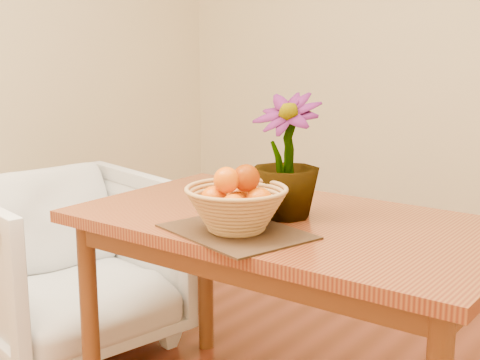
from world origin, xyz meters
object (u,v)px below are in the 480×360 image
Objects in this scene: potted_plant at (286,156)px; armchair at (68,255)px; table at (290,244)px; wicker_basket at (236,211)px.

potted_plant is 1.21m from armchair.
potted_plant is 0.49× the size of armchair.
potted_plant is (-0.02, 0.00, 0.29)m from table.
armchair is at bearing -179.46° from table.
wicker_basket is at bearing -98.63° from potted_plant.
wicker_basket reaches higher than armchair.
armchair is (-1.08, -0.01, -0.54)m from potted_plant.
wicker_basket is at bearing -99.76° from table.
wicker_basket is 0.77× the size of potted_plant.
table is 0.29m from potted_plant.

